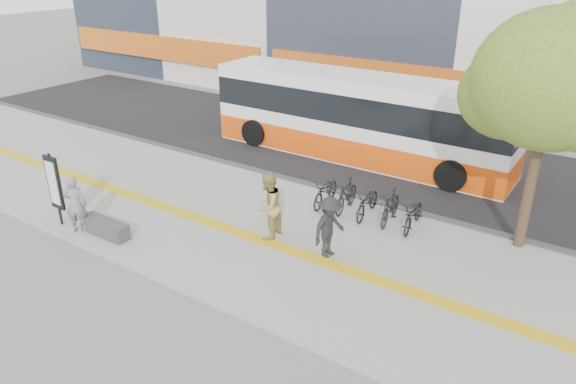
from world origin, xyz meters
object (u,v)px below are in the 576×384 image
Objects in this scene: pedestrian_tan at (268,206)px; pedestrian_dark at (329,227)px; bench at (105,228)px; seated_woman at (76,204)px; signboard at (54,184)px; street_tree at (551,82)px; bus at (359,120)px.

pedestrian_tan is 1.14× the size of pedestrian_dark.
seated_woman reaches higher than bench.
signboard reaches higher than pedestrian_tan.
street_tree reaches higher than bus.
signboard is 1.31× the size of pedestrian_dark.
bench is at bearing -106.73° from bus.
street_tree is (11.38, 6.33, 3.15)m from signboard.
bus reaches higher than pedestrian_tan.
seated_woman is at bearing -161.49° from bench.
street_tree reaches higher than pedestrian_tan.
bus is at bearing 31.64° from pedestrian_dark.
bus is at bearing 73.27° from bench.
signboard is at bearing -114.29° from bus.
bus is at bearing 65.71° from signboard.
bus is 7.31m from pedestrian_tan.
pedestrian_tan reaches higher than seated_woman.
signboard is 0.19× the size of bus.
seated_woman is (0.80, 0.04, -0.44)m from signboard.
signboard is at bearing -68.79° from pedestrian_tan.
bench is at bearing 10.81° from signboard.
pedestrian_dark is at bearing 86.13° from pedestrian_tan.
seated_woman is (-0.80, -0.27, 0.62)m from bench.
pedestrian_tan is (4.68, 2.74, 0.11)m from seated_woman.
signboard is 1.30× the size of seated_woman.
pedestrian_tan is at bearing -148.95° from street_tree.
signboard is 1.15× the size of pedestrian_tan.
pedestrian_dark is (7.38, 2.83, -0.45)m from signboard.
street_tree is at bearing -39.01° from pedestrian_dark.
signboard is 13.40m from street_tree.
bench is at bearing -148.38° from street_tree.
bench is 4.66m from pedestrian_tan.
bench is 0.84× the size of pedestrian_tan.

